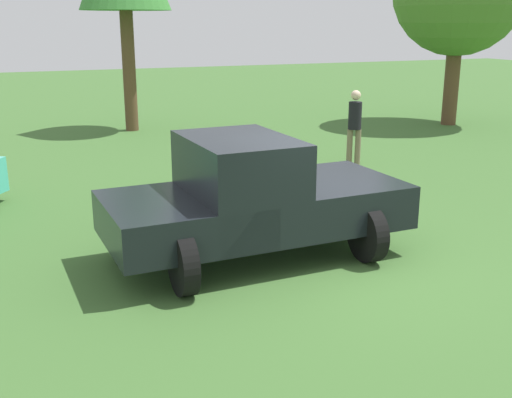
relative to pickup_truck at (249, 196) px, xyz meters
name	(u,v)px	position (x,y,z in m)	size (l,w,h in m)	color
ground_plane	(342,269)	(0.94, 1.05, -0.96)	(80.00, 80.00, 0.00)	#3D662D
pickup_truck	(249,196)	(0.00, 0.00, 0.00)	(2.58, 4.46, 1.84)	black
person_visitor	(355,123)	(-4.79, 4.79, 0.09)	(0.44, 0.44, 1.83)	#7A6B51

